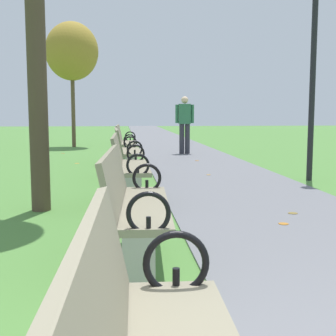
{
  "coord_description": "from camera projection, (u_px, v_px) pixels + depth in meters",
  "views": [
    {
      "loc": [
        -0.58,
        -0.95,
        1.19
      ],
      "look_at": [
        -0.05,
        4.37,
        0.55
      ],
      "focal_mm": 49.74,
      "sensor_mm": 36.0,
      "label": 1
    }
  ],
  "objects": [
    {
      "name": "park_bench_4",
      "position": [
        126.0,
        151.0,
        8.52
      ],
      "size": [
        0.52,
        1.61,
        0.9
      ],
      "color": "gray",
      "rests_on": "ground"
    },
    {
      "name": "tree_2",
      "position": [
        72.0,
        52.0,
        15.8
      ],
      "size": [
        1.79,
        1.79,
        4.25
      ],
      "color": "brown",
      "rests_on": "ground"
    },
    {
      "name": "park_bench_3",
      "position": [
        128.0,
        167.0,
        6.08
      ],
      "size": [
        0.49,
        1.61,
        0.9
      ],
      "color": "gray",
      "rests_on": "ground"
    },
    {
      "name": "park_bench_2",
      "position": [
        133.0,
        206.0,
        3.54
      ],
      "size": [
        0.55,
        1.62,
        0.9
      ],
      "color": "gray",
      "rests_on": "ground"
    },
    {
      "name": "lamp_post",
      "position": [
        314.0,
        47.0,
        7.93
      ],
      "size": [
        0.28,
        0.28,
        3.48
      ],
      "color": "black",
      "rests_on": "ground"
    },
    {
      "name": "scattered_leaves",
      "position": [
        151.0,
        183.0,
        7.84
      ],
      "size": [
        4.35,
        13.27,
        0.02
      ],
      "color": "brown",
      "rests_on": "ground"
    },
    {
      "name": "pedestrian_walking",
      "position": [
        185.0,
        122.0,
        13.17
      ],
      "size": [
        0.53,
        0.25,
        1.62
      ],
      "color": "#2D2D38",
      "rests_on": "paved_walkway"
    },
    {
      "name": "park_bench_5",
      "position": [
        125.0,
        143.0,
        10.84
      ],
      "size": [
        0.51,
        1.61,
        0.9
      ],
      "color": "gray",
      "rests_on": "ground"
    },
    {
      "name": "paved_walkway",
      "position": [
        165.0,
        141.0,
        19.04
      ],
      "size": [
        2.4,
        44.0,
        0.02
      ],
      "primitive_type": "cube",
      "color": "slate",
      "rests_on": "ground"
    }
  ]
}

